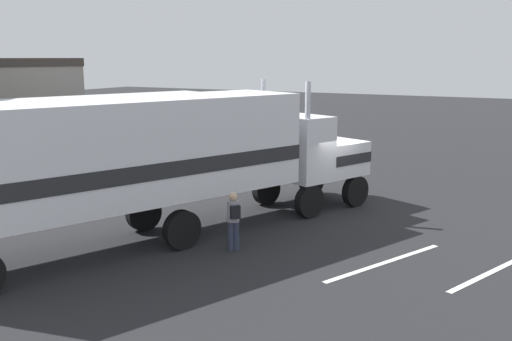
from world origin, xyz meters
The scene contains 6 objects.
ground_plane centered at (0.00, 0.00, 0.00)m, with size 120.00×120.00×0.00m, color #232326.
lane_stripe_near centered at (-4.43, -3.50, 0.01)m, with size 4.40×0.16×0.01m, color silver.
lane_stripe_mid centered at (-3.61, -6.11, 0.01)m, with size 4.40×0.16×0.01m, color silver.
semi_truck centered at (-5.44, 2.79, 2.52)m, with size 14.00×7.84×4.50m.
person_bystander centered at (-5.41, 0.49, 0.89)m, with size 0.46×0.46×1.63m.
parked_bus centered at (2.28, 12.15, 2.07)m, with size 11.15×6.50×3.40m.
Camera 1 is at (-18.39, -7.08, 5.29)m, focal length 39.89 mm.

